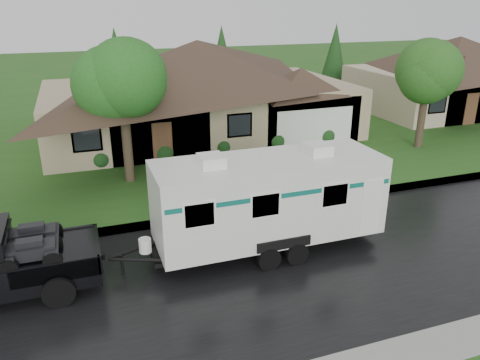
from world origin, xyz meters
The scene contains 10 objects.
ground centered at (0.00, 0.00, 0.00)m, with size 140.00×140.00×0.00m, color #24531A.
road centered at (0.00, -2.00, 0.01)m, with size 140.00×8.00×0.01m, color black.
curb centered at (0.00, 2.25, 0.07)m, with size 140.00×0.50×0.15m, color gray.
lawn centered at (0.00, 15.00, 0.07)m, with size 140.00×26.00×0.15m, color #24531A.
house_main centered at (2.29, 13.84, 3.59)m, with size 19.44×10.80×6.90m.
house_neighbor centered at (22.27, 14.34, 3.32)m, with size 15.12×9.72×6.45m.
tree_left_green centered at (-3.17, 6.99, 4.66)m, with size 3.93×3.93×6.51m.
tree_right_green centered at (12.90, 6.94, 4.27)m, with size 3.59×3.59×5.94m.
shrub_row centered at (2.00, 9.30, 0.65)m, with size 13.60×1.00×1.00m.
travel_trailer centered at (0.49, -0.71, 1.88)m, with size 7.91×2.78×3.55m.
Camera 1 is at (-5.09, -13.71, 7.97)m, focal length 35.00 mm.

